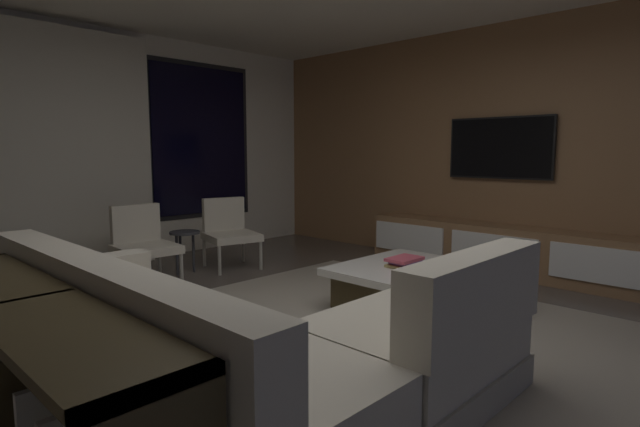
{
  "coord_description": "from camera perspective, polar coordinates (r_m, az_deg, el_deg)",
  "views": [
    {
      "loc": [
        -2.4,
        -2.15,
        1.3
      ],
      "look_at": [
        1.21,
        1.32,
        0.69
      ],
      "focal_mm": 28.0,
      "sensor_mm": 36.0,
      "label": 1
    }
  ],
  "objects": [
    {
      "name": "media_wall",
      "position": [
        5.86,
        22.52,
        6.95
      ],
      "size": [
        0.12,
        7.8,
        2.7
      ],
      "color": "#8E6642",
      "rests_on": "floor"
    },
    {
      "name": "sectional_couch",
      "position": [
        2.68,
        -9.49,
        -15.27
      ],
      "size": [
        1.98,
        2.5,
        0.82
      ],
      "color": "#B1A997",
      "rests_on": "floor"
    },
    {
      "name": "book_stack_on_coffee_table",
      "position": [
        4.2,
        9.59,
        -5.45
      ],
      "size": [
        0.3,
        0.22,
        0.08
      ],
      "color": "tan",
      "rests_on": "coffee_table"
    },
    {
      "name": "media_console",
      "position": [
        5.71,
        20.46,
        -4.02
      ],
      "size": [
        0.46,
        3.1,
        0.52
      ],
      "color": "#8E6642",
      "rests_on": "floor"
    },
    {
      "name": "coffee_table",
      "position": [
        4.24,
        10.92,
        -8.36
      ],
      "size": [
        1.16,
        1.16,
        0.36
      ],
      "color": "#3E331D",
      "rests_on": "floor"
    },
    {
      "name": "console_table_behind_couch",
      "position": [
        2.37,
        -30.3,
        -15.79
      ],
      "size": [
        0.4,
        2.1,
        0.74
      ],
      "color": "#3E331D",
      "rests_on": "floor"
    },
    {
      "name": "floor",
      "position": [
        3.47,
        1.86,
        -15.02
      ],
      "size": [
        9.2,
        9.2,
        0.0
      ],
      "primitive_type": "plane",
      "color": "#564C44"
    },
    {
      "name": "mounted_tv",
      "position": [
        5.86,
        19.84,
        7.07
      ],
      "size": [
        0.05,
        1.17,
        0.68
      ],
      "color": "black"
    },
    {
      "name": "back_wall_with_window",
      "position": [
        6.22,
        -24.26,
        6.78
      ],
      "size": [
        6.6,
        0.3,
        2.7
      ],
      "color": "silver",
      "rests_on": "floor"
    },
    {
      "name": "side_stool",
      "position": [
        5.56,
        -15.25,
        -2.84
      ],
      "size": [
        0.32,
        0.32,
        0.46
      ],
      "color": "#333338",
      "rests_on": "floor"
    },
    {
      "name": "area_rug",
      "position": [
        3.67,
        6.83,
        -13.76
      ],
      "size": [
        3.2,
        3.8,
        0.01
      ],
      "primitive_type": "cube",
      "color": "gray",
      "rests_on": "floor"
    },
    {
      "name": "accent_chair_near_window",
      "position": [
        5.77,
        -10.39,
        -1.75
      ],
      "size": [
        0.66,
        0.68,
        0.78
      ],
      "color": "#B2ADA0",
      "rests_on": "floor"
    },
    {
      "name": "accent_chair_by_curtain",
      "position": [
        5.25,
        -19.64,
        -2.9
      ],
      "size": [
        0.58,
        0.6,
        0.78
      ],
      "color": "#B2ADA0",
      "rests_on": "floor"
    }
  ]
}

